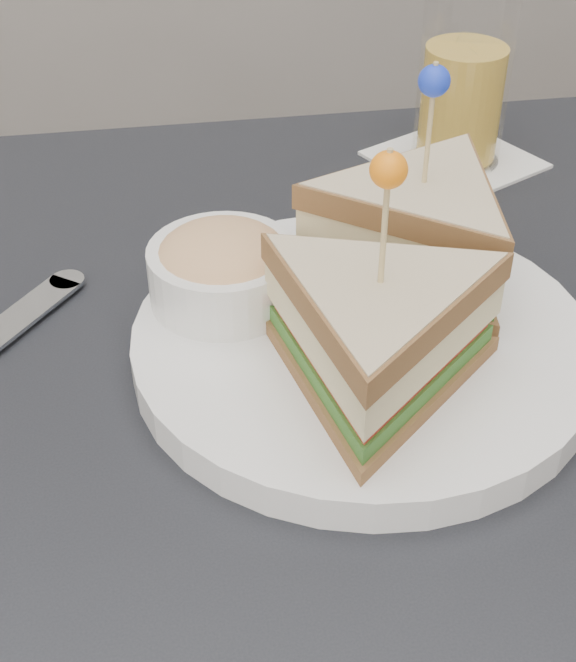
{
  "coord_description": "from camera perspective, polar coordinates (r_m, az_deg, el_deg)",
  "views": [
    {
      "loc": [
        -0.06,
        -0.39,
        1.11
      ],
      "look_at": [
        0.01,
        0.01,
        0.8
      ],
      "focal_mm": 50.0,
      "sensor_mm": 36.0,
      "label": 1
    }
  ],
  "objects": [
    {
      "name": "table",
      "position": [
        0.59,
        -0.82,
        -10.5
      ],
      "size": [
        0.8,
        0.8,
        0.75
      ],
      "color": "black",
      "rests_on": "ground"
    },
    {
      "name": "drink_set",
      "position": [
        0.78,
        10.77,
        14.61
      ],
      "size": [
        0.16,
        0.16,
        0.15
      ],
      "rotation": [
        0.0,
        0.0,
        0.47
      ],
      "color": "white",
      "rests_on": "table"
    },
    {
      "name": "plate_meal",
      "position": [
        0.55,
        5.29,
        2.44
      ],
      "size": [
        0.33,
        0.33,
        0.17
      ],
      "rotation": [
        0.0,
        0.0,
        0.21
      ],
      "color": "white",
      "rests_on": "table"
    }
  ]
}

